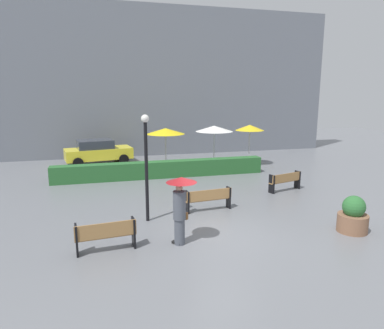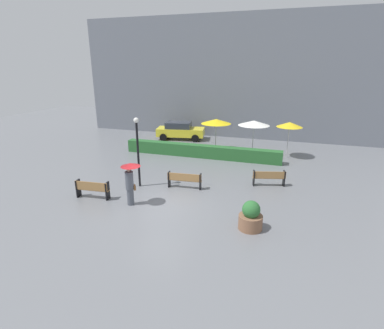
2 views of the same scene
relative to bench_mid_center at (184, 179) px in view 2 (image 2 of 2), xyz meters
name	(u,v)px [view 2 (image 2 of 2)]	position (x,y,z in m)	size (l,w,h in m)	color
ground_plane	(159,206)	(-0.44, -2.48, -0.52)	(60.00, 60.00, 0.00)	slate
bench_mid_center	(184,179)	(0.00, 0.00, 0.00)	(1.89, 0.50, 0.87)	#9E7242
bench_near_left	(92,188)	(-3.96, -2.67, 0.01)	(1.76, 0.53, 0.91)	#9E7242
bench_far_right	(269,177)	(4.34, 1.76, 0.00)	(1.79, 0.79, 0.87)	#9E7242
pedestrian_with_umbrella	(130,179)	(-1.76, -2.69, 0.80)	(0.93, 0.93, 2.08)	#4C515B
planter_pot	(251,217)	(3.98, -3.23, 0.01)	(0.98, 0.98, 1.23)	brown
lamp_post	(138,145)	(-2.46, -0.47, 1.83)	(0.28, 0.28, 3.82)	black
patio_umbrella_yellow	(216,121)	(-0.21, 7.94, 1.80)	(2.29, 2.29, 2.50)	silver
patio_umbrella_white	(254,123)	(2.70, 7.50, 1.91)	(2.26, 2.26, 2.61)	silver
patio_umbrella_yellow_far	(290,125)	(5.15, 7.80, 1.88)	(1.81, 1.81, 2.59)	silver
hedge_strip	(201,151)	(-0.82, 5.92, -0.07)	(11.50, 0.70, 0.90)	#28602D
building_facade	(229,78)	(-0.44, 13.52, 4.80)	(28.00, 1.20, 10.64)	slate
parked_car	(180,130)	(-4.19, 10.79, 0.30)	(4.44, 2.55, 1.57)	yellow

